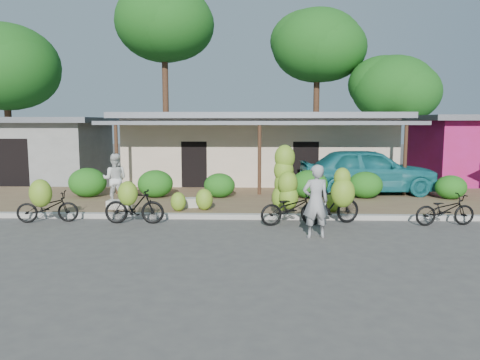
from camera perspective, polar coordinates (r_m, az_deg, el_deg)
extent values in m
plane|color=#4C4946|center=(12.38, 2.64, -6.67)|extent=(100.00, 100.00, 0.00)
cube|color=olive|center=(17.26, 2.40, -2.52)|extent=(60.00, 6.00, 0.12)
cube|color=#A8A399|center=(14.31, 2.52, -4.47)|extent=(60.00, 0.25, 0.15)
cube|color=beige|center=(23.06, 2.27, 3.64)|extent=(12.00, 6.00, 3.10)
cube|color=slate|center=(23.02, 2.29, 7.81)|extent=(13.00, 7.00, 0.25)
cube|color=black|center=(20.15, 2.33, 1.86)|extent=(1.40, 0.12, 2.20)
cube|color=slate|center=(19.02, 2.38, 6.97)|extent=(13.00, 2.00, 0.15)
cylinder|color=#502E20|center=(18.97, -14.79, 2.28)|extent=(0.14, 0.14, 2.85)
cylinder|color=#502E20|center=(18.18, 2.39, 2.31)|extent=(0.14, 0.14, 2.85)
cylinder|color=#502E20|center=(19.08, 19.46, 2.14)|extent=(0.14, 0.14, 2.85)
cube|color=#B61C72|center=(25.42, 26.70, 3.10)|extent=(5.00, 5.00, 3.00)
cube|color=slate|center=(25.38, 26.91, 6.76)|extent=(6.00, 6.00, 0.25)
cube|color=gray|center=(25.48, -23.36, 3.17)|extent=(6.00, 5.00, 2.90)
cube|color=slate|center=(25.43, -23.53, 6.71)|extent=(7.00, 6.00, 0.25)
cube|color=black|center=(23.31, -25.86, 1.86)|extent=(1.40, 0.12, 2.20)
cylinder|color=#502E20|center=(28.34, -26.41, 6.68)|extent=(0.36, 0.36, 6.18)
ellipsoid|color=#184912|center=(28.49, -26.72, 12.20)|extent=(5.74, 5.74, 4.59)
cylinder|color=#502E20|center=(28.56, -9.07, 10.35)|extent=(0.36, 0.36, 9.19)
ellipsoid|color=#184912|center=(29.09, -9.24, 18.41)|extent=(5.68, 5.68, 4.55)
ellipsoid|color=#184912|center=(29.53, -10.14, 18.81)|extent=(4.83, 4.83, 3.87)
cylinder|color=#502E20|center=(28.77, 9.28, 8.98)|extent=(0.36, 0.36, 7.85)
ellipsoid|color=#184912|center=(29.10, 9.42, 15.87)|extent=(5.38, 5.38, 4.31)
ellipsoid|color=#184912|center=(29.38, 8.35, 16.39)|extent=(4.58, 4.58, 3.66)
cylinder|color=#502E20|center=(27.61, 18.06, 5.87)|extent=(0.36, 0.36, 5.02)
ellipsoid|color=#184912|center=(27.67, 18.24, 10.50)|extent=(4.59, 4.59, 3.67)
ellipsoid|color=#184912|center=(27.84, 17.09, 11.14)|extent=(3.90, 3.90, 3.12)
ellipsoid|color=#246316|center=(18.54, -18.09, -0.29)|extent=(1.41, 1.27, 1.10)
ellipsoid|color=#246316|center=(17.82, -10.28, -0.45)|extent=(1.32, 1.19, 1.03)
ellipsoid|color=#246316|center=(17.54, -2.52, -0.66)|extent=(1.17, 1.05, 0.91)
ellipsoid|color=#246316|center=(17.53, 8.47, -0.50)|extent=(1.35, 1.22, 1.05)
ellipsoid|color=#246316|center=(17.97, 15.04, -0.58)|extent=(1.27, 1.14, 0.99)
ellipsoid|color=#246316|center=(18.84, 24.32, -0.80)|extent=(1.12, 1.01, 0.88)
imported|color=black|center=(14.89, -22.40, -3.05)|extent=(1.83, 0.90, 0.92)
ellipsoid|color=#75A429|center=(14.19, -23.14, -1.49)|extent=(0.63, 0.54, 0.79)
imported|color=black|center=(13.91, -12.76, -3.11)|extent=(1.73, 0.49, 1.04)
ellipsoid|color=#75A429|center=(13.22, -13.52, -1.60)|extent=(0.55, 0.47, 0.69)
imported|color=black|center=(13.55, 6.27, -3.38)|extent=(1.97, 1.20, 0.98)
ellipsoid|color=#75A429|center=(13.99, 5.23, -2.13)|extent=(0.65, 0.55, 0.81)
ellipsoid|color=#75A429|center=(13.97, 5.63, -0.49)|extent=(0.70, 0.60, 0.88)
ellipsoid|color=#75A429|center=(13.89, 5.34, 1.19)|extent=(0.58, 0.49, 0.73)
ellipsoid|color=#75A429|center=(13.87, 5.48, 2.75)|extent=(0.60, 0.51, 0.75)
ellipsoid|color=#75A429|center=(13.68, 5.96, -2.12)|extent=(0.56, 0.48, 0.70)
ellipsoid|color=#75A429|center=(13.61, 5.83, -0.42)|extent=(0.56, 0.48, 0.70)
imported|color=black|center=(13.75, 11.00, -3.05)|extent=(1.91, 1.11, 1.11)
ellipsoid|color=#75A429|center=(13.12, 12.42, -1.51)|extent=(0.66, 0.56, 0.82)
ellipsoid|color=#75A429|center=(13.11, 12.36, 0.24)|extent=(0.46, 0.39, 0.57)
imported|color=black|center=(14.58, 23.71, -3.34)|extent=(1.79, 0.82, 0.91)
ellipsoid|color=#75A429|center=(15.00, -7.54, -2.63)|extent=(0.49, 0.41, 0.61)
ellipsoid|color=#75A429|center=(15.08, -4.39, -2.38)|extent=(0.55, 0.47, 0.69)
ellipsoid|color=#75A429|center=(15.00, 11.26, -2.61)|extent=(0.53, 0.45, 0.66)
cube|color=beige|center=(15.69, -6.12, -2.75)|extent=(0.91, 0.54, 0.30)
cube|color=beige|center=(15.77, -14.52, -2.92)|extent=(0.79, 0.47, 0.28)
imported|color=#949494|center=(12.04, 9.21, -2.58)|extent=(0.75, 0.56, 1.88)
imported|color=silver|center=(16.60, -15.00, 0.12)|extent=(0.88, 0.70, 1.75)
imported|color=#1A7179|center=(19.11, 15.28, 1.11)|extent=(5.46, 2.46, 1.82)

